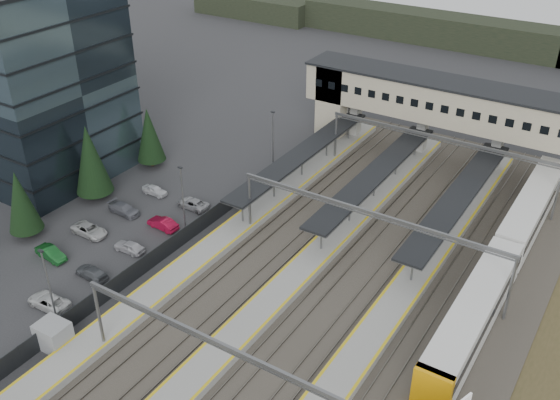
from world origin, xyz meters
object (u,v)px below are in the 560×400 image
Objects in this scene: footbridge at (431,102)px; train at (505,257)px; relay_cabin_far at (54,335)px; office_building at (15,76)px.

footbridge is 0.96× the size of train.
relay_cabin_far is at bearing -104.59° from footbridge.
footbridge is at bearing 75.41° from relay_cabin_far.
train is at bearing -52.42° from footbridge.
train reaches higher than relay_cabin_far.
footbridge is 27.34m from train.
footbridge is at bearing 127.58° from train.
train is at bearing 8.36° from office_building.
train is (60.00, 8.82, -10.03)m from office_building.
relay_cabin_far is 54.18m from footbridge.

